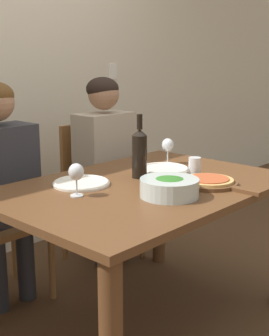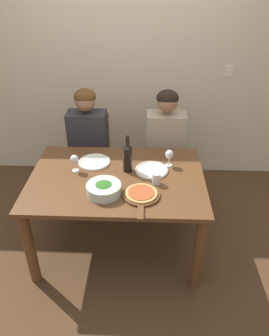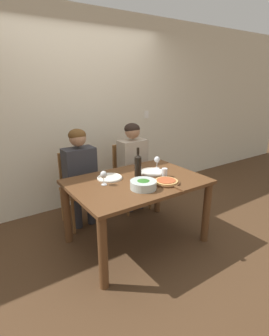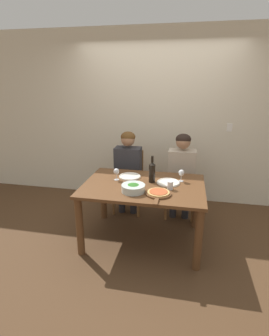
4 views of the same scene
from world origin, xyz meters
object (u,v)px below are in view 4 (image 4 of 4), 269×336
(chair_left, at_px, (130,178))
(dinner_plate_left, at_px, (130,176))
(dinner_plate_right, at_px, (168,182))
(pizza_on_board, at_px, (158,193))
(chair_right, at_px, (181,182))
(wine_bottle, at_px, (152,172))
(broccoli_bowl, at_px, (133,188))
(person_woman, at_px, (128,165))
(wine_glass_left, at_px, (116,172))
(water_tumbler, at_px, (170,185))
(wine_glass_right, at_px, (181,173))
(person_man, at_px, (182,168))

(chair_left, relative_size, dinner_plate_left, 3.32)
(dinner_plate_right, bearing_deg, pizza_on_board, -102.75)
(chair_left, relative_size, chair_right, 1.00)
(wine_bottle, xyz_separation_m, broccoli_bowl, (-0.16, -0.33, -0.09))
(chair_left, relative_size, person_woman, 0.74)
(chair_right, height_order, wine_glass_left, chair_right)
(dinner_plate_left, distance_m, pizza_on_board, 0.63)
(pizza_on_board, bearing_deg, dinner_plate_left, 132.00)
(water_tumbler, bearing_deg, chair_right, 83.20)
(pizza_on_board, bearing_deg, wine_glass_right, 62.97)
(chair_left, xyz_separation_m, person_man, (0.78, -0.11, 0.25))
(wine_glass_left, bearing_deg, wine_glass_right, 8.14)
(chair_right, relative_size, dinner_plate_left, 3.32)
(person_woman, height_order, wine_glass_left, person_woman)
(dinner_plate_left, bearing_deg, chair_left, 103.00)
(person_man, relative_size, dinner_plate_left, 4.45)
(chair_left, bearing_deg, wine_bottle, -58.38)
(wine_bottle, distance_m, broccoli_bowl, 0.38)
(chair_right, distance_m, dinner_plate_right, 0.77)
(chair_left, xyz_separation_m, person_woman, (-0.00, -0.11, 0.25))
(chair_right, bearing_deg, dinner_plate_left, -136.93)
(chair_left, distance_m, person_woman, 0.27)
(dinner_plate_right, relative_size, water_tumbler, 2.92)
(wine_glass_left, bearing_deg, pizza_on_board, -30.80)
(dinner_plate_right, bearing_deg, wine_glass_left, -178.11)
(chair_right, bearing_deg, chair_left, 180.00)
(chair_left, height_order, person_woman, person_woman)
(dinner_plate_right, height_order, wine_glass_left, wine_glass_left)
(wine_bottle, bearing_deg, chair_left, 121.62)
(chair_right, height_order, wine_glass_right, chair_right)
(wine_glass_right, distance_m, water_tumbler, 0.30)
(person_man, bearing_deg, wine_glass_right, -89.18)
(person_man, height_order, broccoli_bowl, person_man)
(dinner_plate_right, distance_m, wine_glass_left, 0.65)
(wine_bottle, height_order, dinner_plate_left, wine_bottle)
(wine_bottle, distance_m, dinner_plate_right, 0.24)
(dinner_plate_right, bearing_deg, person_woman, 136.79)
(person_man, bearing_deg, dinner_plate_left, -142.64)
(dinner_plate_right, bearing_deg, wine_glass_right, 31.84)
(wine_glass_right, bearing_deg, person_woman, 147.13)
(broccoli_bowl, bearing_deg, dinner_plate_right, 42.06)
(dinner_plate_left, distance_m, dinner_plate_right, 0.51)
(wine_bottle, distance_m, dinner_plate_left, 0.34)
(broccoli_bowl, xyz_separation_m, wine_glass_left, (-0.28, 0.31, 0.06))
(wine_bottle, distance_m, pizza_on_board, 0.39)
(chair_right, distance_m, person_man, 0.27)
(broccoli_bowl, distance_m, dinner_plate_left, 0.46)
(chair_left, distance_m, wine_bottle, 0.92)
(pizza_on_board, distance_m, wine_glass_right, 0.51)
(chair_right, xyz_separation_m, water_tumbler, (-0.11, -0.89, 0.30))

